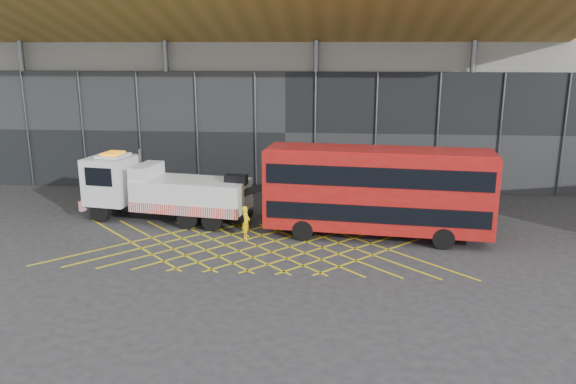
{
  "coord_description": "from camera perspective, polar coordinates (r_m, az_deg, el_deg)",
  "views": [
    {
      "loc": [
        5.29,
        -25.96,
        9.41
      ],
      "look_at": [
        3.0,
        1.5,
        2.4
      ],
      "focal_mm": 35.0,
      "sensor_mm": 36.0,
      "label": 1
    }
  ],
  "objects": [
    {
      "name": "ground_plane",
      "position": [
        28.11,
        -6.39,
        -5.37
      ],
      "size": [
        120.0,
        120.0,
        0.0
      ],
      "primitive_type": "plane",
      "color": "#272729"
    },
    {
      "name": "construction_building",
      "position": [
        44.48,
        0.44,
        13.72
      ],
      "size": [
        55.0,
        23.97,
        18.0
      ],
      "color": "gray",
      "rests_on": "ground_plane"
    },
    {
      "name": "bus_towed",
      "position": [
        28.69,
        9.02,
        0.3
      ],
      "size": [
        11.58,
        3.83,
        4.63
      ],
      "rotation": [
        0.0,
        0.0,
        -0.11
      ],
      "color": "#9E0F0C",
      "rests_on": "ground_plane"
    },
    {
      "name": "worker",
      "position": [
        28.84,
        -4.29,
        -3.06
      ],
      "size": [
        0.45,
        0.64,
        1.67
      ],
      "primitive_type": "imported",
      "rotation": [
        0.0,
        0.0,
        1.48
      ],
      "color": "yellow",
      "rests_on": "ground_plane"
    },
    {
      "name": "recovery_truck",
      "position": [
        32.2,
        -12.84,
        0.21
      ],
      "size": [
        11.14,
        4.17,
        3.86
      ],
      "rotation": [
        0.0,
        0.0,
        -0.17
      ],
      "color": "black",
      "rests_on": "ground_plane"
    },
    {
      "name": "road_markings",
      "position": [
        27.86,
        -3.14,
        -5.48
      ],
      "size": [
        19.96,
        7.16,
        0.01
      ],
      "color": "gold",
      "rests_on": "ground_plane"
    }
  ]
}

